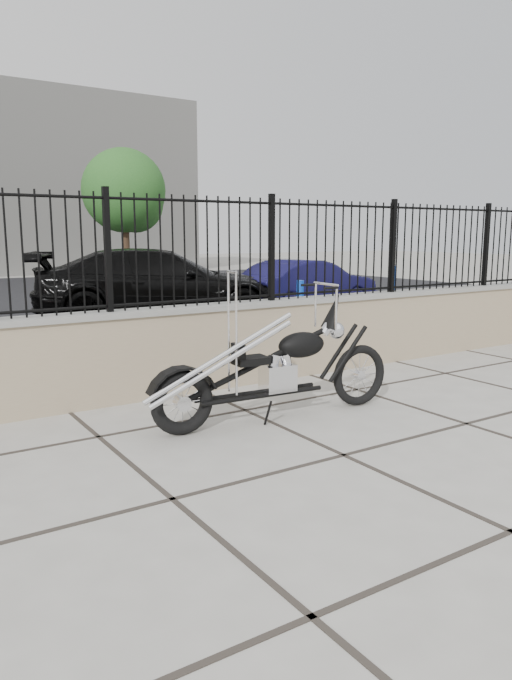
{
  "coord_description": "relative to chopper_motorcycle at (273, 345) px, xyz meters",
  "views": [
    {
      "loc": [
        -3.09,
        -3.48,
        1.74
      ],
      "look_at": [
        0.06,
        1.39,
        0.73
      ],
      "focal_mm": 32.0,
      "sensor_mm": 36.0,
      "label": 1
    }
  ],
  "objects": [
    {
      "name": "ground_plane",
      "position": [
        -0.06,
        -1.09,
        -0.73
      ],
      "size": [
        90.0,
        90.0,
        0.0
      ],
      "primitive_type": "plane",
      "color": "#99968E",
      "rests_on": "ground"
    },
    {
      "name": "parking_lot",
      "position": [
        -0.06,
        11.41,
        -0.73
      ],
      "size": [
        30.0,
        30.0,
        0.0
      ],
      "primitive_type": "plane",
      "color": "black",
      "rests_on": "ground"
    },
    {
      "name": "retaining_wall",
      "position": [
        -0.06,
        1.41,
        -0.25
      ],
      "size": [
        14.0,
        0.36,
        0.96
      ],
      "primitive_type": "cube",
      "color": "gray",
      "rests_on": "ground_plane"
    },
    {
      "name": "iron_fence",
      "position": [
        -0.06,
        1.41,
        0.83
      ],
      "size": [
        14.0,
        0.08,
        1.2
      ],
      "primitive_type": "cube",
      "color": "black",
      "rests_on": "retaining_wall"
    },
    {
      "name": "chopper_motorcycle",
      "position": [
        0.0,
        0.0,
        0.0
      ],
      "size": [
        2.45,
        0.61,
        1.45
      ],
      "primitive_type": null,
      "rotation": [
        0.0,
        0.0,
        -0.08
      ],
      "color": "black",
      "rests_on": "ground_plane"
    },
    {
      "name": "car_black",
      "position": [
        1.94,
        6.92,
        0.0
      ],
      "size": [
        5.42,
        3.73,
        1.46
      ],
      "primitive_type": "imported",
      "rotation": [
        0.0,
        0.0,
        1.2
      ],
      "color": "black",
      "rests_on": "parking_lot"
    },
    {
      "name": "car_blue",
      "position": [
        5.22,
        6.27,
        -0.13
      ],
      "size": [
        3.74,
        1.76,
        1.19
      ],
      "primitive_type": "imported",
      "rotation": [
        0.0,
        0.0,
        1.72
      ],
      "color": "#12103D",
      "rests_on": "parking_lot"
    },
    {
      "name": "bollard_b",
      "position": [
        2.82,
        3.33,
        -0.23
      ],
      "size": [
        0.15,
        0.15,
        1.0
      ],
      "primitive_type": "cylinder",
      "rotation": [
        0.0,
        0.0,
        -0.31
      ],
      "color": "#0B15A8",
      "rests_on": "ground_plane"
    },
    {
      "name": "bollard_c",
      "position": [
        5.69,
        4.1,
        -0.16
      ],
      "size": [
        0.17,
        0.17,
        1.13
      ],
      "primitive_type": "cylinder",
      "rotation": [
        0.0,
        0.0,
        -0.26
      ],
      "color": "blue",
      "rests_on": "ground_plane"
    },
    {
      "name": "tree_right",
      "position": [
        4.5,
        15.49,
        2.6
      ],
      "size": [
        2.81,
        2.81,
        4.75
      ],
      "rotation": [
        0.0,
        0.0,
        -0.16
      ],
      "color": "#382619",
      "rests_on": "ground_plane"
    }
  ]
}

